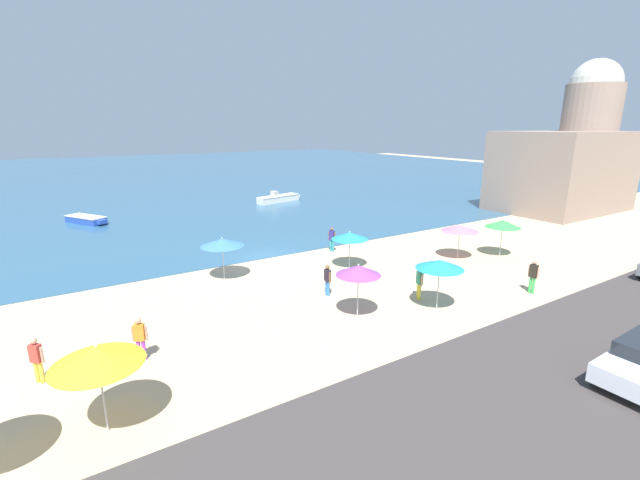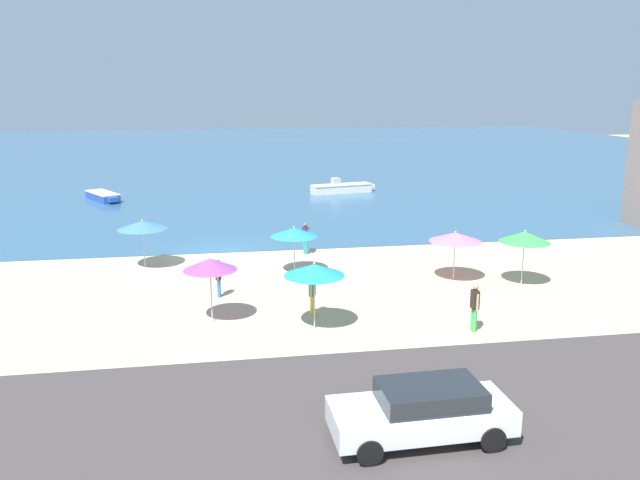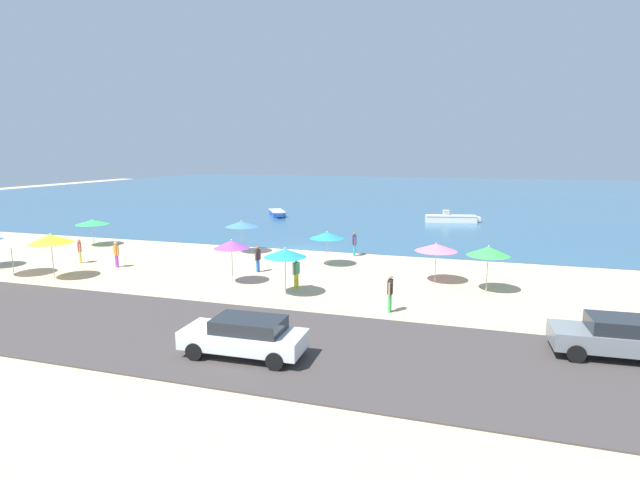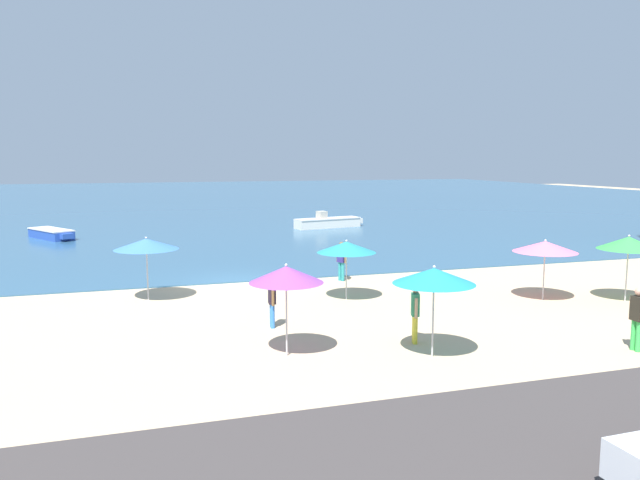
{
  "view_description": "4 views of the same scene",
  "coord_description": "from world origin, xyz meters",
  "views": [
    {
      "loc": [
        -11.39,
        -24.32,
        8.39
      ],
      "look_at": [
        1.31,
        -4.32,
        2.04
      ],
      "focal_mm": 24.0,
      "sensor_mm": 36.0,
      "label": 1
    },
    {
      "loc": [
        0.01,
        -32.77,
        8.51
      ],
      "look_at": [
        4.61,
        -4.6,
        1.64
      ],
      "focal_mm": 35.0,
      "sensor_mm": 36.0,
      "label": 2
    },
    {
      "loc": [
        12.38,
        -34.94,
        7.37
      ],
      "look_at": [
        3.42,
        -5.89,
        1.95
      ],
      "focal_mm": 28.0,
      "sensor_mm": 36.0,
      "label": 3
    },
    {
      "loc": [
        -4.51,
        -26.07,
        5.35
      ],
      "look_at": [
        3.5,
        -0.8,
        1.82
      ],
      "focal_mm": 35.0,
      "sensor_mm": 36.0,
      "label": 4
    }
  ],
  "objects": [
    {
      "name": "ground_plane",
      "position": [
        0.0,
        0.0,
        0.0
      ],
      "size": [
        160.0,
        160.0,
        0.0
      ],
      "primitive_type": "plane",
      "color": "#CAAD86"
    },
    {
      "name": "bather_1",
      "position": [
        3.4,
        -10.2,
        0.96
      ],
      "size": [
        0.33,
        0.54,
        1.71
      ],
      "color": "gold",
      "rests_on": "ground_plane"
    },
    {
      "name": "beach_umbrella_8",
      "position": [
        -3.74,
        -2.15,
        2.13
      ],
      "size": [
        2.4,
        2.4,
        2.4
      ],
      "color": "#B2B2B7",
      "rests_on": "ground_plane"
    },
    {
      "name": "parked_car_2",
      "position": [
        4.76,
        -19.43,
        0.83
      ],
      "size": [
        4.51,
        1.94,
        1.44
      ],
      "color": "silver",
      "rests_on": "coastal_road"
    },
    {
      "name": "bather_4",
      "position": [
        8.92,
        -12.73,
        1.01
      ],
      "size": [
        0.22,
        0.57,
        1.79
      ],
      "color": "green",
      "rests_on": "ground_plane"
    },
    {
      "name": "bather_5",
      "position": [
        -9.36,
        -8.85,
        0.94
      ],
      "size": [
        0.52,
        0.36,
        1.68
      ],
      "color": "purple",
      "rests_on": "ground_plane"
    },
    {
      "name": "bather_2",
      "position": [
        -12.55,
        -8.53,
        0.92
      ],
      "size": [
        0.44,
        0.42,
        1.65
      ],
      "color": "gold",
      "rests_on": "ground_plane"
    },
    {
      "name": "beach_umbrella_2",
      "position": [
        -10.94,
        -12.35,
        2.37
      ],
      "size": [
        2.46,
        2.46,
        2.7
      ],
      "color": "#B2B2B7",
      "rests_on": "ground_plane"
    },
    {
      "name": "coastal_road",
      "position": [
        0.0,
        -18.0,
        0.03
      ],
      "size": [
        80.0,
        8.0,
        0.06
      ],
      "primitive_type": "cube",
      "color": "#3F3937",
      "rests_on": "ground_plane"
    },
    {
      "name": "parked_car_1",
      "position": [
        17.67,
        -15.6,
        0.85
      ],
      "size": [
        4.59,
        2.05,
        1.48
      ],
      "color": "slate",
      "rests_on": "coastal_road"
    },
    {
      "name": "beach_umbrella_9",
      "position": [
        -0.43,
        -10.21,
        2.24
      ],
      "size": [
        2.01,
        2.01,
        2.54
      ],
      "color": "#B2B2B7",
      "rests_on": "ground_plane"
    },
    {
      "name": "skiff_offshore",
      "position": [
        10.27,
        18.55,
        0.45
      ],
      "size": [
        5.66,
        2.41,
        1.27
      ],
      "color": "silver",
      "rests_on": "sea"
    },
    {
      "name": "beach_umbrella_5",
      "position": [
        3.28,
        -11.51,
        2.23
      ],
      "size": [
        2.21,
        2.21,
        2.51
      ],
      "color": "#B2B2B7",
      "rests_on": "ground_plane"
    },
    {
      "name": "sea",
      "position": [
        0.0,
        55.0,
        0.03
      ],
      "size": [
        150.0,
        110.0,
        0.05
      ],
      "primitive_type": "cube",
      "color": "#2F5978",
      "rests_on": "ground_plane"
    },
    {
      "name": "beach_umbrella_0",
      "position": [
        13.28,
        -7.77,
        2.2
      ],
      "size": [
        2.23,
        2.23,
        2.51
      ],
      "color": "#B2B2B7",
      "rests_on": "ground_plane"
    },
    {
      "name": "beach_umbrella_7",
      "position": [
        3.42,
        -4.34,
        2.0
      ],
      "size": [
        2.23,
        2.23,
        2.28
      ],
      "color": "#B2B2B7",
      "rests_on": "ground_plane"
    },
    {
      "name": "bather_0",
      "position": [
        4.44,
        -0.91,
        0.96
      ],
      "size": [
        0.36,
        0.52,
        1.71
      ],
      "color": "teal",
      "rests_on": "ground_plane"
    },
    {
      "name": "skiff_nearshore",
      "position": [
        -9.04,
        17.86,
        0.37
      ],
      "size": [
        3.19,
        4.26,
        0.64
      ],
      "color": "#294CA7",
      "rests_on": "sea"
    },
    {
      "name": "beach_umbrella_4",
      "position": [
        10.51,
        -6.61,
        2.02
      ],
      "size": [
        2.37,
        2.37,
        2.3
      ],
      "color": "#B2B2B7",
      "rests_on": "ground_plane"
    },
    {
      "name": "beach_umbrella_3",
      "position": [
        -13.94,
        -12.42,
        2.13
      ],
      "size": [
        2.4,
        2.4,
        2.44
      ],
      "color": "#B2B2B7",
      "rests_on": "ground_plane"
    },
    {
      "name": "bather_3",
      "position": [
        -0.16,
        -7.33,
        0.91
      ],
      "size": [
        0.25,
        0.57,
        1.63
      ],
      "color": "#3479D9",
      "rests_on": "ground_plane"
    },
    {
      "name": "beach_umbrella_6",
      "position": [
        -16.28,
        -3.04,
        1.86
      ],
      "size": [
        2.49,
        2.49,
        2.11
      ],
      "color": "#B2B2B7",
      "rests_on": "ground_plane"
    }
  ]
}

